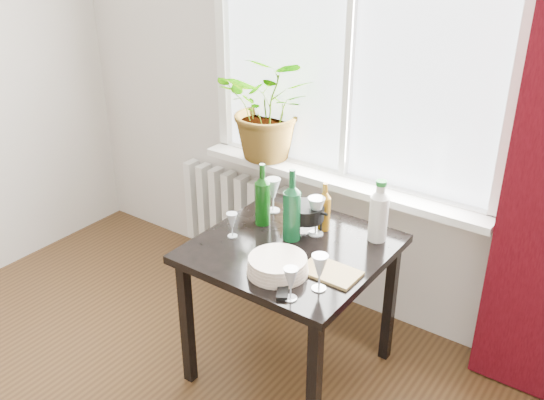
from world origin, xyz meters
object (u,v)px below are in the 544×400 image
Objects in this scene: table at (292,262)px; wineglass_front_left at (232,225)px; wine_bottle_right at (292,204)px; cleaning_bottle at (379,210)px; wine_bottle_left at (262,194)px; wineglass_back_left at (273,195)px; wineglass_front_right at (320,272)px; tv_remote at (283,288)px; wineglass_far_right at (291,283)px; cutting_board at (330,272)px; fondue_pot at (305,218)px; potted_plant at (271,106)px; radiator at (236,214)px; wineglass_back_center at (316,216)px; bottle_amber at (325,206)px; plate_stack at (278,265)px.

wineglass_front_left is at bearing -160.16° from table.
wine_bottle_right reaches higher than cleaning_bottle.
wine_bottle_left reaches higher than wineglass_back_left.
wineglass_front_right reaches higher than tv_remote.
wineglass_back_left is (-0.58, -0.05, -0.06)m from cleaning_bottle.
cutting_board is (0.04, 0.26, -0.07)m from wineglass_far_right.
wineglass_back_left is at bearing 140.49° from wineglass_front_right.
wine_bottle_left is 1.58× the size of fondue_pot.
wineglass_front_right is 0.50m from fondue_pot.
wine_bottle_right is (0.53, -0.57, -0.23)m from potted_plant.
table is 0.28m from wine_bottle_right.
wine_bottle_right is at bearing -37.61° from wineglass_back_left.
cleaning_bottle is 1.89× the size of wineglass_front_right.
table is 0.22m from fondue_pot.
table is 0.31m from cutting_board.
cutting_board is (0.55, -0.34, -0.09)m from wineglass_back_left.
tv_remote is (-0.06, 0.04, -0.07)m from wineglass_far_right.
potted_plant is 3.88× the size of tv_remote.
wineglass_far_right is (0.80, -0.98, -0.34)m from potted_plant.
wineglass_front_left is 0.62× the size of fondue_pot.
radiator is 1.29× the size of potted_plant.
wine_bottle_right is at bearing 126.18° from table.
wine_bottle_right is at bearing -123.64° from wineglass_back_center.
wineglass_back_center is at bearing 123.62° from wineglass_front_right.
wineglass_back_left is at bearing 177.47° from bottle_amber.
cleaning_bottle is at bearing -21.30° from potted_plant.
radiator is at bearing 137.18° from plate_stack.
table is 0.36m from wine_bottle_left.
wine_bottle_right is 1.82× the size of wineglass_back_center.
wine_bottle_left is (-0.24, 0.09, 0.26)m from table.
tv_remote is at bearing -45.33° from wine_bottle_left.
potted_plant is 0.96m from cleaning_bottle.
wineglass_back_left is at bearing -34.52° from radiator.
fondue_pot is at bearing -174.94° from wineglass_back_center.
wineglass_front_left is at bearing -134.53° from bottle_amber.
wineglass_far_right is 0.10m from tv_remote.
bottle_amber reaches higher than tv_remote.
tv_remote is (1.02, -0.96, 0.37)m from radiator.
wine_bottle_left reaches higher than plate_stack.
cutting_board is at bearing 36.10° from tv_remote.
plate_stack is at bearing -52.87° from potted_plant.
bottle_amber is at bearing 108.51° from wineglass_far_right.
fondue_pot is at bearing 14.90° from wine_bottle_left.
bottle_amber is at bearing -33.33° from potted_plant.
plate_stack is at bearing -70.17° from fondue_pot.
wineglass_back_center is (-0.01, -0.07, -0.03)m from bottle_amber.
wineglass_far_right is (-0.06, -0.64, -0.08)m from cleaning_bottle.
cutting_board is (0.19, 0.13, -0.03)m from plate_stack.
table is 0.46m from wineglass_far_right.
wine_bottle_right is 0.31m from wineglass_front_left.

